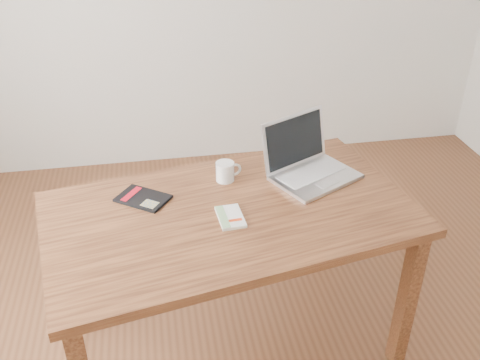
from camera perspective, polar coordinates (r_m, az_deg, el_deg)
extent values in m
cube|color=brown|center=(2.14, -1.04, -3.70)|extent=(1.58, 1.08, 0.04)
cube|color=brown|center=(2.41, 17.39, -12.13)|extent=(0.07, 0.07, 0.71)
cube|color=brown|center=(2.56, -18.00, -9.24)|extent=(0.07, 0.07, 0.71)
cube|color=brown|center=(2.85, 9.16, -3.38)|extent=(0.07, 0.07, 0.71)
cube|color=silver|center=(2.08, -1.02, -3.98)|extent=(0.11, 0.16, 0.01)
cube|color=white|center=(2.08, -1.02, -3.96)|extent=(0.10, 0.16, 0.01)
cube|color=#7EA973|center=(2.07, -1.86, -3.92)|extent=(0.04, 0.15, 0.00)
cube|color=red|center=(2.05, -0.50, -4.29)|extent=(0.05, 0.02, 0.00)
cube|color=black|center=(2.23, -10.30, -1.93)|extent=(0.25, 0.23, 0.01)
cube|color=#B00C1C|center=(2.25, -11.52, -1.46)|extent=(0.09, 0.11, 0.00)
cube|color=gray|center=(2.18, -9.61, -2.53)|extent=(0.08, 0.08, 0.00)
cube|color=silver|center=(2.35, 8.07, 0.28)|extent=(0.42, 0.38, 0.02)
cube|color=silver|center=(2.36, 7.59, 0.76)|extent=(0.33, 0.25, 0.00)
cube|color=#BCBCC1|center=(2.30, 9.36, -0.27)|extent=(0.12, 0.10, 0.00)
cube|color=silver|center=(2.38, 5.84, 4.26)|extent=(0.34, 0.21, 0.23)
cube|color=black|center=(2.38, 5.92, 4.24)|extent=(0.30, 0.18, 0.20)
cylinder|color=white|center=(2.30, -1.61, 0.91)|extent=(0.08, 0.08, 0.09)
cylinder|color=black|center=(2.28, -1.62, 1.75)|extent=(0.07, 0.07, 0.01)
torus|color=white|center=(2.32, -0.54, 1.12)|extent=(0.06, 0.02, 0.06)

